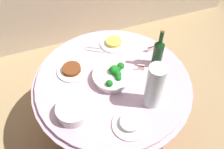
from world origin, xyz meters
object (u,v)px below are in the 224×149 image
Objects in this scene: broccoli_bowl at (113,76)px; food_plate_stir_fry at (72,70)px; plate_stack at (73,111)px; decorative_fruit_vase at (154,89)px; wine_bottle at (158,52)px; food_plate_fried_egg at (114,43)px; food_plate_rice at (130,124)px; label_placard_front at (141,67)px; label_placard_mid at (151,48)px; serving_tongs at (94,49)px.

food_plate_stir_fry is at bearing 145.52° from broccoli_bowl.
broccoli_bowl reaches higher than food_plate_stir_fry.
decorative_fruit_vase reaches higher than plate_stack.
broccoli_bowl is 0.37m from wine_bottle.
food_plate_stir_fry is (-0.26, 0.18, -0.02)m from broccoli_bowl.
food_plate_fried_egg is (0.47, 0.53, -0.02)m from plate_stack.
food_plate_rice is (-0.38, -0.40, -0.11)m from wine_bottle.
broccoli_bowl reaches higher than label_placard_front.
label_placard_mid reaches higher than food_plate_fried_egg.
broccoli_bowl is 1.27× the size of food_plate_fried_egg.
wine_bottle reaches higher than label_placard_front.
wine_bottle is 1.53× the size of food_plate_rice.
food_plate_fried_egg is at bearing 2.32° from serving_tongs.
food_plate_fried_egg is 4.00× the size of label_placard_mid.
label_placard_mid reaches higher than food_plate_stir_fry.
food_plate_stir_fry is 0.43m from food_plate_fried_egg.
decorative_fruit_vase is 1.55× the size of food_plate_rice.
label_placard_mid reaches higher than food_plate_rice.
food_plate_stir_fry is at bearing -143.82° from serving_tongs.
label_placard_front is at bearing 79.06° from decorative_fruit_vase.
food_plate_stir_fry is at bearing 166.14° from wine_bottle.
plate_stack is 0.73m from wine_bottle.
food_plate_rice is (-0.20, -0.11, -0.13)m from decorative_fruit_vase.
food_plate_fried_egg is (0.39, 0.17, -0.00)m from food_plate_stir_fry.
wine_bottle is at bearing 16.81° from plate_stack.
wine_bottle is at bearing 4.53° from label_placard_front.
food_plate_fried_egg is at bearing 23.53° from food_plate_stir_fry.
food_plate_stir_fry is 4.00× the size of label_placard_mid.
food_plate_rice is 4.00× the size of label_placard_mid.
label_placard_mid is at bearing -0.47° from food_plate_stir_fry.
broccoli_bowl is 5.09× the size of label_placard_mid.
wine_bottle reaches higher than plate_stack.
decorative_fruit_vase is (0.51, -0.09, 0.11)m from plate_stack.
wine_bottle is 6.11× the size of label_placard_mid.
food_plate_fried_egg is (0.16, 0.73, -0.00)m from food_plate_rice.
decorative_fruit_vase is 1.55× the size of food_plate_fried_egg.
plate_stack is 0.62× the size of wine_bottle.
decorative_fruit_vase is 0.63m from food_plate_fried_egg.
wine_bottle is 0.35m from decorative_fruit_vase.
food_plate_stir_fry is 0.64m from label_placard_mid.
food_plate_rice is at bearing -67.47° from food_plate_stir_fry.
broccoli_bowl reaches higher than label_placard_mid.
label_placard_front is (0.25, 0.39, 0.01)m from food_plate_rice.
plate_stack is 0.71m from food_plate_fried_egg.
broccoli_bowl is 0.82× the size of decorative_fruit_vase.
food_plate_stir_fry is 4.00× the size of label_placard_front.
food_plate_fried_egg is 0.30m from label_placard_mid.
label_placard_front and label_placard_mid have the same top height.
decorative_fruit_vase is 0.26m from food_plate_rice.
label_placard_mid is at bearing 24.27° from broccoli_bowl.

